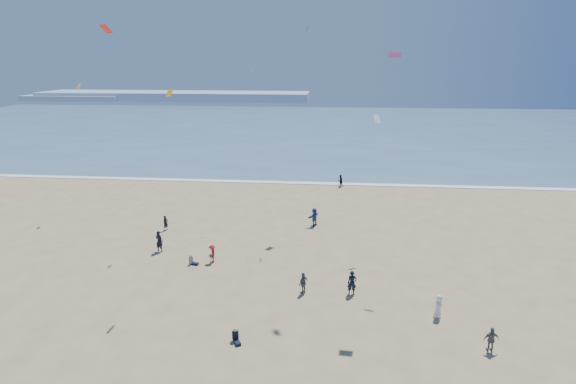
{
  "coord_description": "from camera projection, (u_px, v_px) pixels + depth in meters",
  "views": [
    {
      "loc": [
        3.95,
        -12.73,
        15.85
      ],
      "look_at": [
        2.0,
        8.0,
        9.7
      ],
      "focal_mm": 28.0,
      "sensor_mm": 36.0,
      "label": 1
    }
  ],
  "objects": [
    {
      "name": "ocean",
      "position": [
        314.0,
        128.0,
        107.7
      ],
      "size": [
        220.0,
        100.0,
        0.06
      ],
      "primitive_type": "cube",
      "color": "#476B84",
      "rests_on": "ground"
    },
    {
      "name": "surf_line",
      "position": [
        299.0,
        183.0,
        59.95
      ],
      "size": [
        220.0,
        1.2,
        0.08
      ],
      "primitive_type": "cube",
      "color": "white",
      "rests_on": "ground"
    },
    {
      "name": "headland_far",
      "position": [
        175.0,
        96.0,
        184.27
      ],
      "size": [
        110.0,
        20.0,
        3.2
      ],
      "primitive_type": "cube",
      "color": "#7A8EA8",
      "rests_on": "ground"
    },
    {
      "name": "headland_near",
      "position": [
        76.0,
        98.0,
        183.26
      ],
      "size": [
        40.0,
        14.0,
        2.0
      ],
      "primitive_type": "cube",
      "color": "#7A8EA8",
      "rests_on": "ground"
    },
    {
      "name": "standing_flyers",
      "position": [
        301.0,
        296.0,
        29.71
      ],
      "size": [
        26.86,
        51.47,
        1.87
      ],
      "color": "red",
      "rests_on": "ground"
    },
    {
      "name": "seated_group",
      "position": [
        282.0,
        356.0,
        24.35
      ],
      "size": [
        15.16,
        17.1,
        0.84
      ],
      "color": "silver",
      "rests_on": "ground"
    },
    {
      "name": "kites_aloft",
      "position": [
        418.0,
        86.0,
        25.15
      ],
      "size": [
        41.9,
        38.96,
        27.07
      ],
      "color": "gold",
      "rests_on": "ground"
    }
  ]
}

